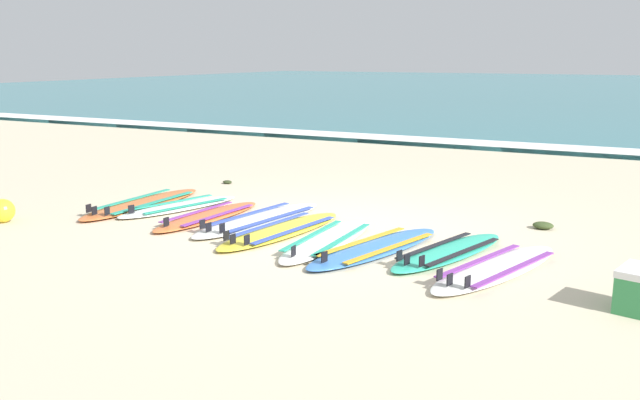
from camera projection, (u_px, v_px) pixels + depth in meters
ground_plane at (340, 229)px, 8.58m from camera, size 80.00×80.00×0.00m
sea at (609, 89)px, 41.58m from camera, size 80.00×60.00×0.10m
wave_foam_strip at (497, 146)px, 15.95m from camera, size 80.00×1.08×0.11m
surfboard_0 at (143, 204)px, 9.89m from camera, size 0.61×2.40×0.18m
surfboard_1 at (179, 207)px, 9.70m from camera, size 1.03×2.02×0.18m
surfboard_2 at (208, 216)px, 9.13m from camera, size 0.64×2.05×0.18m
surfboard_3 at (260, 219)px, 8.94m from camera, size 0.94×2.46×0.18m
surfboard_4 at (281, 230)px, 8.39m from camera, size 0.87×2.31×0.18m
surfboard_5 at (327, 240)px, 7.95m from camera, size 0.60×2.16×0.18m
surfboard_6 at (376, 248)px, 7.64m from camera, size 1.10×2.30×0.18m
surfboard_7 at (449, 252)px, 7.48m from camera, size 1.02×2.08×0.18m
surfboard_8 at (497, 268)px, 6.91m from camera, size 1.16×2.27×0.18m
cooler_box at (639, 289)px, 5.83m from camera, size 0.40×0.51×0.38m
beach_ball at (3, 211)px, 8.90m from camera, size 0.31×0.31×0.31m
seaweed_clump_near_shoreline at (227, 182)px, 11.60m from camera, size 0.16×0.13×0.06m
seaweed_clump_mid_sand at (543, 225)px, 8.59m from camera, size 0.26×0.21×0.09m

